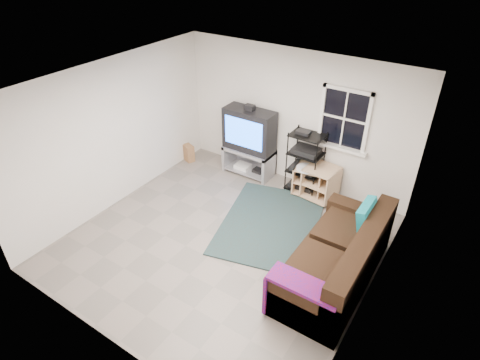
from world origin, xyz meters
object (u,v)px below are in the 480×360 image
Objects in this scene: av_rack at (305,166)px; sofa at (337,261)px; tv_unit at (249,137)px; side_table_left at (322,181)px; side_table_right at (310,177)px.

av_rack reaches higher than sofa.
sofa is (2.63, -1.83, -0.46)m from tv_unit.
tv_unit is 1.22× the size of av_rack.
sofa is at bearing -52.74° from av_rack.
av_rack is (1.21, 0.03, -0.29)m from tv_unit.
sofa is at bearing -34.82° from tv_unit.
side_table_right is at bearing 175.06° from side_table_left.
side_table_left is at bearing -4.94° from side_table_right.
side_table_right is (1.34, 0.02, -0.48)m from tv_unit.
tv_unit is 1.43m from side_table_right.
tv_unit reaches higher than side_table_right.
side_table_right is (0.13, -0.01, -0.19)m from av_rack.
tv_unit is at bearing -178.44° from av_rack.
sofa is (1.28, -1.85, 0.03)m from side_table_right.
tv_unit is 0.66× the size of sofa.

